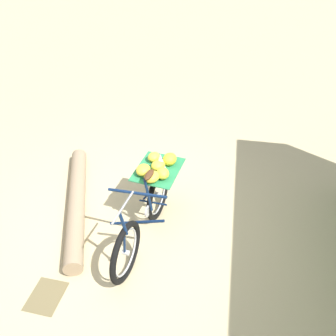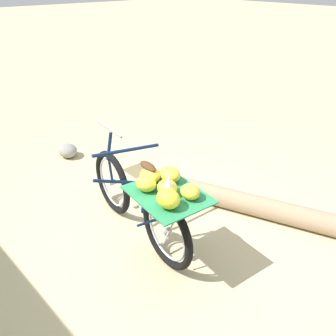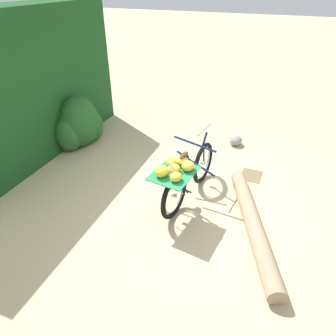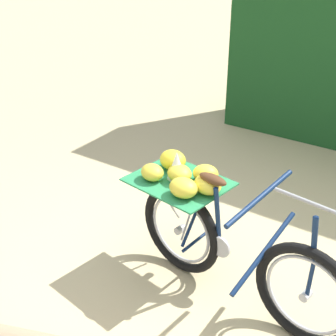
% 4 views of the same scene
% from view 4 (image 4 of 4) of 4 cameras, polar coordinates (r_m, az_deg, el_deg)
% --- Properties ---
extents(ground_plane, '(60.00, 60.00, 0.00)m').
position_cam_4_polar(ground_plane, '(3.71, 4.34, -14.00)').
color(ground_plane, '#C6B284').
extents(bicycle, '(1.80, 0.73, 1.03)m').
position_cam_4_polar(bicycle, '(3.38, 6.26, -7.62)').
color(bicycle, black).
rests_on(bicycle, ground_plane).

